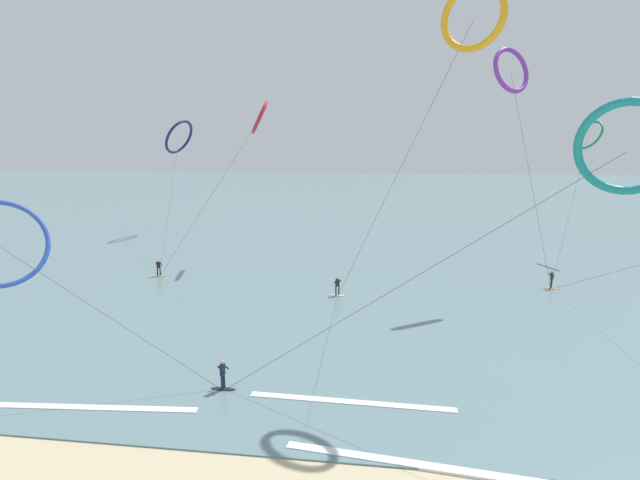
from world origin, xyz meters
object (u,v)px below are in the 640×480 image
at_px(kite_emerald, 589,135).
at_px(surfer_ivory, 337,287).
at_px(kite_navy, 179,137).
at_px(surfer_charcoal, 223,377).
at_px(kite_teal, 627,148).
at_px(kite_crimson, 260,117).
at_px(kite_violet, 511,70).
at_px(kite_amber, 473,17).
at_px(surfer_lime, 159,269).
at_px(surfer_coral, 551,281).

bearing_deg(kite_emerald, surfer_ivory, -78.10).
bearing_deg(kite_navy, surfer_ivory, 56.46).
bearing_deg(surfer_charcoal, kite_teal, 94.20).
xyz_separation_m(kite_crimson, kite_violet, (24.56, -9.35, 3.34)).
height_order(kite_amber, kite_emerald, kite_amber).
height_order(surfer_lime, surfer_coral, same).
bearing_deg(kite_violet, surfer_coral, -31.17).
relative_size(surfer_charcoal, kite_teal, 0.08).
distance_m(kite_violet, kite_amber, 16.92).
bearing_deg(surfer_charcoal, kite_violet, 146.37).
xyz_separation_m(kite_teal, kite_emerald, (12.80, 39.82, 0.97)).
bearing_deg(surfer_charcoal, kite_crimson, -163.25).
bearing_deg(kite_amber, kite_teal, -21.03).
relative_size(surfer_ivory, kite_navy, 0.06).
bearing_deg(kite_violet, kite_amber, -146.52).
bearing_deg(surfer_ivory, kite_navy, 103.70).
relative_size(surfer_coral, kite_navy, 0.06).
xyz_separation_m(kite_navy, kite_amber, (35.18, -41.44, 6.24)).
distance_m(kite_crimson, kite_amber, 31.76).
height_order(kite_violet, kite_navy, kite_violet).
xyz_separation_m(surfer_charcoal, kite_crimson, (-5.60, 31.66, 15.28)).
distance_m(kite_navy, kite_emerald, 54.47).
xyz_separation_m(surfer_ivory, kite_emerald, (27.25, 20.98, 13.35)).
bearing_deg(surfer_coral, kite_teal, 14.81).
height_order(kite_violet, kite_emerald, kite_violet).
xyz_separation_m(surfer_charcoal, kite_navy, (-21.97, 47.87, 13.28)).
bearing_deg(surfer_coral, kite_navy, -91.97).
distance_m(kite_crimson, kite_emerald, 38.14).
bearing_deg(kite_crimson, kite_emerald, 86.97).
height_order(kite_teal, kite_navy, kite_navy).
bearing_deg(kite_crimson, kite_navy, -148.83).
height_order(surfer_lime, kite_violet, kite_violet).
distance_m(surfer_lime, kite_teal, 42.03).
bearing_deg(kite_emerald, kite_crimson, -104.61).
bearing_deg(kite_amber, kite_navy, 160.85).
bearing_deg(kite_navy, surfer_charcoal, 39.54).
xyz_separation_m(surfer_charcoal, kite_emerald, (31.77, 38.98, 13.35)).
bearing_deg(kite_amber, surfer_charcoal, -123.56).
bearing_deg(surfer_coral, surfer_ivory, -49.48).
distance_m(surfer_coral, surfer_charcoal, 33.05).
bearing_deg(kite_amber, kite_emerald, 90.83).
relative_size(surfer_lime, kite_violet, 0.08).
xyz_separation_m(surfer_coral, surfer_ivory, (-19.41, -4.79, 0.00)).
xyz_separation_m(surfer_ivory, kite_teal, (14.45, -18.84, 12.38)).
bearing_deg(surfer_lime, kite_emerald, 154.30).
xyz_separation_m(surfer_lime, kite_teal, (32.97, -22.94, 12.38)).
height_order(surfer_charcoal, kite_teal, kite_teal).
bearing_deg(surfer_coral, surfer_lime, -62.30).
xyz_separation_m(kite_violet, kite_emerald, (12.82, 16.67, -5.27)).
relative_size(surfer_coral, kite_violet, 0.08).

